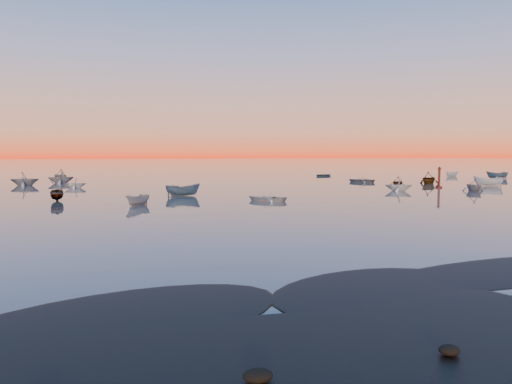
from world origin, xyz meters
name	(u,v)px	position (x,y,z in m)	size (l,w,h in m)	color
ground	(192,174)	(0.00, 100.00, 0.00)	(600.00, 600.00, 0.00)	#605750
mud_lobes	(472,282)	(0.00, -1.00, 0.01)	(140.00, 6.00, 0.07)	black
moored_fleet	(227,187)	(0.00, 53.00, 0.00)	(124.00, 58.00, 1.20)	silver
boat_near_center	(183,196)	(-7.43, 40.35, 0.00)	(4.01, 1.70, 1.39)	#39576E
boat_near_right	(474,191)	(30.24, 39.08, 0.00)	(3.54, 1.59, 1.24)	slate
channel_marker	(439,179)	(29.22, 45.33, 1.27)	(0.91, 0.91, 3.22)	#4B1310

